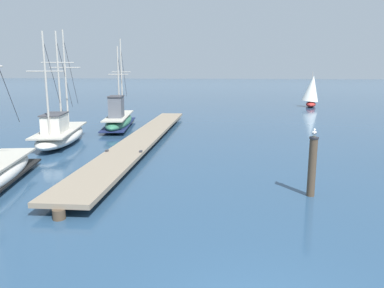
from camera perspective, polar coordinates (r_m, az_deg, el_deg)
floating_dock at (r=21.50m, az=-7.38°, el=1.15°), size 3.41×22.93×0.53m
fishing_boat_0 at (r=27.45m, az=-11.34°, el=3.88°), size 3.19×8.83×6.54m
fishing_boat_2 at (r=22.29m, az=-19.87°, el=1.59°), size 3.65×8.40×6.55m
mooring_piling at (r=12.73m, az=18.24°, el=-3.25°), size 0.30×0.30×2.01m
perched_seagull at (r=12.50m, az=18.55°, el=1.71°), size 0.17×0.38×0.26m
distant_sailboat at (r=45.23m, az=18.16°, el=7.80°), size 2.46×3.91×4.05m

